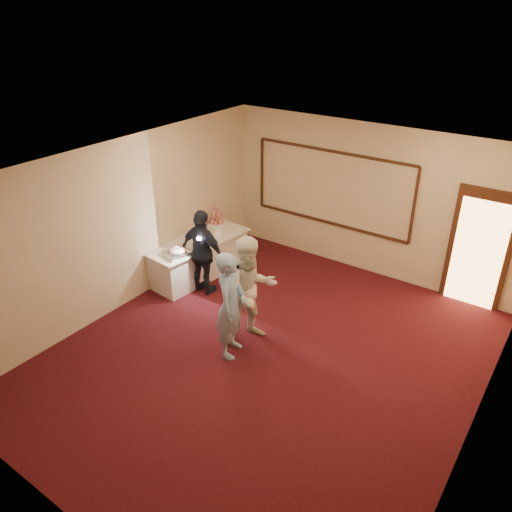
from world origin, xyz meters
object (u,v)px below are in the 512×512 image
Objects in this scene: cupcake_stand at (216,215)px; plate_stack_a at (195,234)px; guest at (203,253)px; plate_stack_b at (217,231)px; woman at (250,290)px; buffet_table at (199,258)px; man at (231,305)px; tart at (199,247)px; pavlova_tray at (177,252)px.

plate_stack_a is (0.15, -0.84, -0.08)m from cupcake_stand.
plate_stack_a is 0.12× the size of guest.
plate_stack_b is 0.11× the size of woman.
woman is (1.93, -1.54, 0.06)m from plate_stack_b.
woman reaches higher than cupcake_stand.
man is at bearing -37.89° from buffet_table.
man is at bearing -47.20° from cupcake_stand.
woman is at bearing -38.66° from plate_stack_b.
cupcake_stand reaches higher than buffet_table.
buffet_table is 0.65m from plate_stack_b.
woman is at bearing 157.15° from guest.
plate_stack_a is 0.73× the size of tart.
guest is at bearing -60.23° from cupcake_stand.
tart is 2.04m from woman.
cupcake_stand reaches higher than tart.
woman is at bearing -28.32° from buffet_table.
cupcake_stand reaches higher than plate_stack_b.
buffet_table is 1.29× the size of man.
pavlova_tray is 1.64m from cupcake_stand.
pavlova_tray is at bearing 46.23° from man.
guest is at bearing 34.10° from man.
plate_stack_b is 0.77× the size of tart.
pavlova_tray is 1.25× the size of cupcake_stand.
pavlova_tray is at bearing 34.99° from guest.
cupcake_stand is 3.39m from man.
plate_stack_a is 2.71m from man.
tart is at bearing -36.73° from guest.
woman is at bearing -11.95° from pavlova_tray.
woman is 1.10× the size of guest.
guest is (-1.54, 1.16, -0.05)m from man.
woman is (1.96, -0.41, 0.06)m from pavlova_tray.
woman is (2.08, -1.12, 0.53)m from buffet_table.
buffet_table is 2.42m from woman.
guest is (0.76, -1.33, -0.10)m from cupcake_stand.
plate_stack_b is at bearing 70.41° from buffet_table.
pavlova_tray is (0.12, -0.71, 0.46)m from buffet_table.
cupcake_stand is at bearing 99.76° from plate_stack_a.
guest is at bearing 97.79° from woman.
man is (2.05, -1.59, 0.49)m from buffet_table.
cupcake_stand is 2.20× the size of plate_stack_b.
plate_stack_b is 0.12× the size of man.
man is (2.30, -2.49, -0.05)m from cupcake_stand.
guest is (0.36, -0.86, -0.02)m from plate_stack_b.
pavlova_tray is at bearing -80.46° from buffet_table.
buffet_table is 0.85m from pavlova_tray.
cupcake_stand reaches higher than pavlova_tray.
guest is (0.62, -0.49, -0.02)m from plate_stack_a.
buffet_table is at bearing -109.59° from plate_stack_b.
woman reaches higher than tart.
man is 1.93m from guest.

